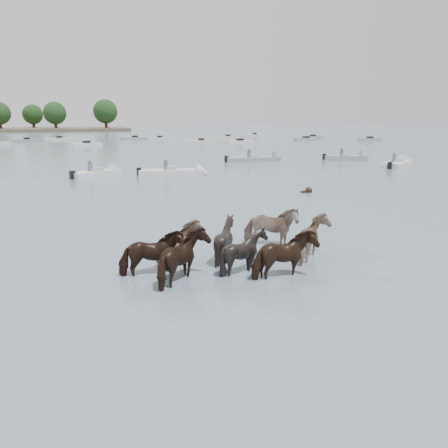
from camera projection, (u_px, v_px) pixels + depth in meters
name	position (u px, v px, depth m)	size (l,w,h in m)	color
ground	(329.00, 286.00, 11.96)	(400.00, 400.00, 0.00)	slate
pony_herd	(235.00, 248.00, 13.44)	(7.13, 4.56, 1.66)	black
swimming_pony	(308.00, 191.00, 26.76)	(0.72, 0.44, 0.44)	black
motorboat_a	(104.00, 173.00, 34.19)	(4.61, 3.60, 1.92)	silver
motorboat_b	(181.00, 172.00, 34.56)	(5.69, 2.59, 1.92)	silver
motorboat_c	(260.00, 159.00, 45.66)	(6.34, 1.85, 1.92)	gray
motorboat_d	(399.00, 163.00, 41.30)	(5.50, 4.72, 1.92)	silver
motorboat_e	(351.00, 158.00, 47.12)	(5.13, 3.01, 1.92)	gray
distant_flotilla	(106.00, 141.00, 80.22)	(101.80, 29.16, 0.93)	silver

